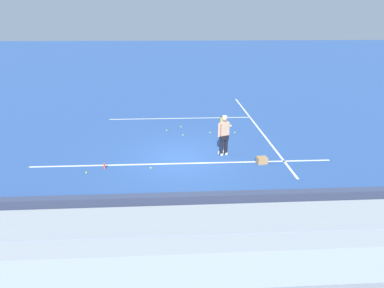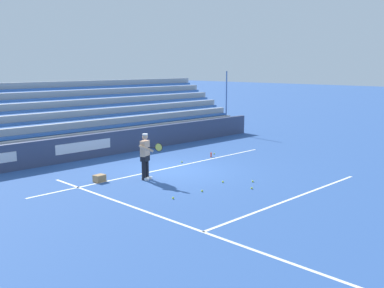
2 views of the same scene
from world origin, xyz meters
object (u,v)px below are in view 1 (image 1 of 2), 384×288
at_px(ball_box_cardboard, 262,160).
at_px(tennis_ball_far_left, 151,168).
at_px(tennis_ball_stray_back, 86,173).
at_px(tennis_ball_near_player, 235,133).
at_px(tennis_ball_toward_net, 181,127).
at_px(tennis_player, 224,135).
at_px(tennis_ball_by_box, 167,130).
at_px(tennis_ball_far_right, 183,135).
at_px(water_bottle, 105,166).
at_px(tennis_ball_on_baseline, 210,132).

distance_m(ball_box_cardboard, tennis_ball_far_left, 4.41).
relative_size(ball_box_cardboard, tennis_ball_stray_back, 6.06).
relative_size(tennis_ball_near_player, tennis_ball_toward_net, 1.00).
xyz_separation_m(tennis_player, tennis_ball_stray_back, (-5.36, -1.45, -0.86)).
height_order(tennis_player, tennis_ball_stray_back, tennis_player).
height_order(ball_box_cardboard, tennis_ball_stray_back, ball_box_cardboard).
bearing_deg(tennis_ball_toward_net, ball_box_cardboard, -55.22).
xyz_separation_m(tennis_ball_by_box, tennis_ball_stray_back, (-2.87, -4.50, 0.00)).
xyz_separation_m(tennis_ball_stray_back, tennis_ball_toward_net, (3.64, 5.04, 0.00)).
xyz_separation_m(tennis_ball_by_box, tennis_ball_toward_net, (0.76, 0.54, 0.00)).
bearing_deg(tennis_player, tennis_ball_far_right, 125.52).
bearing_deg(ball_box_cardboard, water_bottle, -178.51).
xyz_separation_m(ball_box_cardboard, tennis_ball_by_box, (-3.90, 3.98, -0.10)).
bearing_deg(tennis_ball_by_box, tennis_ball_on_baseline, -10.94).
relative_size(tennis_ball_by_box, tennis_ball_near_player, 1.00).
bearing_deg(tennis_ball_toward_net, tennis_ball_on_baseline, -33.64).
distance_m(tennis_ball_far_left, tennis_ball_on_baseline, 4.68).
bearing_deg(tennis_ball_toward_net, tennis_ball_stray_back, -125.79).
distance_m(tennis_ball_by_box, tennis_ball_near_player, 3.50).
distance_m(tennis_player, tennis_ball_toward_net, 4.08).
bearing_deg(water_bottle, tennis_ball_far_left, -3.15).
bearing_deg(tennis_ball_near_player, tennis_ball_on_baseline, 176.11).
bearing_deg(water_bottle, tennis_ball_far_right, 47.90).
xyz_separation_m(tennis_player, ball_box_cardboard, (1.41, -0.93, -0.76)).
distance_m(tennis_ball_by_box, tennis_ball_toward_net, 0.93).
height_order(tennis_player, tennis_ball_toward_net, tennis_player).
relative_size(tennis_ball_on_baseline, tennis_ball_far_right, 1.00).
xyz_separation_m(ball_box_cardboard, tennis_ball_near_player, (-0.45, 3.47, -0.10)).
height_order(tennis_ball_by_box, tennis_ball_far_right, same).
distance_m(tennis_ball_by_box, tennis_ball_stray_back, 5.34).
bearing_deg(tennis_ball_far_left, tennis_ball_toward_net, 75.25).
distance_m(tennis_ball_near_player, water_bottle, 6.79).
xyz_separation_m(ball_box_cardboard, water_bottle, (-6.18, -0.16, -0.02)).
bearing_deg(tennis_ball_far_left, tennis_ball_on_baseline, 54.57).
relative_size(tennis_player, tennis_ball_far_right, 25.98).
relative_size(tennis_ball_far_right, tennis_ball_near_player, 1.00).
distance_m(tennis_player, tennis_ball_far_left, 3.33).
bearing_deg(tennis_ball_toward_net, water_bottle, -122.93).
bearing_deg(water_bottle, ball_box_cardboard, 1.49).
xyz_separation_m(tennis_ball_far_right, tennis_ball_stray_back, (-3.70, -3.78, 0.00)).
bearing_deg(tennis_player, ball_box_cardboard, -33.32).
height_order(tennis_ball_far_left, tennis_ball_by_box, same).
height_order(ball_box_cardboard, tennis_ball_by_box, ball_box_cardboard).
bearing_deg(tennis_ball_by_box, tennis_ball_far_left, -96.68).
bearing_deg(tennis_ball_near_player, tennis_ball_by_box, 171.56).
height_order(tennis_ball_far_left, tennis_ball_far_right, same).
distance_m(tennis_player, tennis_ball_stray_back, 5.62).
bearing_deg(tennis_ball_far_right, tennis_ball_toward_net, 92.76).
bearing_deg(tennis_ball_near_player, tennis_ball_stray_back, -147.78).
relative_size(tennis_ball_far_left, tennis_ball_stray_back, 1.00).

